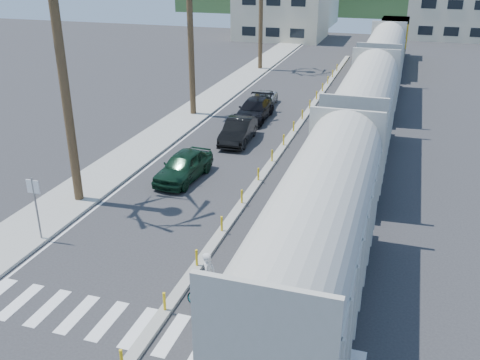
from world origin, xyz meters
The scene contains 14 objects.
ground centered at (0.00, 0.00, 0.00)m, with size 140.00×140.00×0.00m, color #28282B.
sidewalk centered at (-8.50, 25.00, 0.07)m, with size 3.00×90.00×0.15m, color gray.
rails centered at (5.00, 28.00, 0.03)m, with size 1.56×100.00×0.06m.
median centered at (0.00, 19.96, 0.09)m, with size 0.45×60.00×0.85m.
crosswalk centered at (0.00, -2.00, 0.01)m, with size 14.00×2.20×0.01m, color silver.
lane_markings centered at (-2.15, 25.00, 0.00)m, with size 9.42×90.00×0.01m.
freight_train centered at (5.00, 20.57, 2.91)m, with size 3.00×60.94×5.85m.
street_sign centered at (-7.30, 2.00, 1.97)m, with size 0.60×0.08×3.00m.
buildings centered at (-6.41, 71.66, 4.36)m, with size 38.00×27.00×10.00m.
car_lead centered at (-4.06, 10.22, 0.79)m, with size 2.20×4.74×1.57m, color black.
car_second centered at (-3.09, 17.09, 0.77)m, with size 1.89×4.77×1.55m, color black.
car_third centered at (-3.49, 22.26, 0.76)m, with size 2.22×5.29×1.52m, color black.
car_rear centered at (-3.91, 26.02, 0.60)m, with size 2.33×4.45×1.19m, color #ACAFB1.
cyclist centered at (1.46, -0.26, 0.72)m, with size 0.81×1.90×2.25m.
Camera 1 is at (7.14, -14.84, 11.72)m, focal length 40.00 mm.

